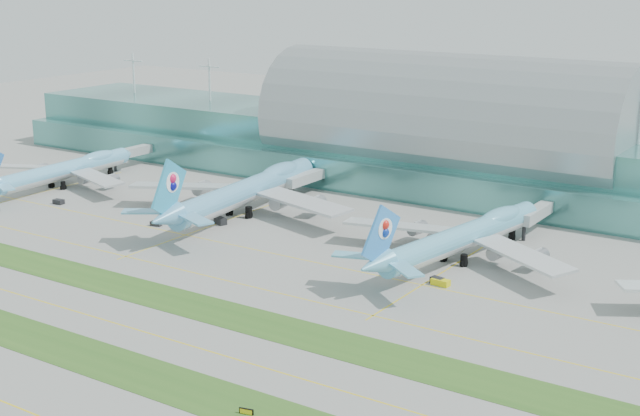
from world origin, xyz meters
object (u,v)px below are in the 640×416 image
Objects in this scene: terminal at (446,143)px; airliner_c at (464,235)px; airliner_a at (65,169)px; taxiway_sign_east at (246,412)px; airliner_b at (248,189)px.

terminal is 4.64× the size of airliner_c.
airliner_a is 27.11× the size of taxiway_sign_east.
airliner_c is at bearing 79.22° from taxiway_sign_east.
airliner_c is (140.63, 1.52, 0.54)m from airliner_a.
taxiway_sign_east is (41.70, -158.21, -13.71)m from terminal.
airliner_c is 29.59× the size of taxiway_sign_east.
airliner_c reaches higher than taxiway_sign_east.
airliner_c is (70.70, -5.25, -0.82)m from airliner_b.
terminal reaches higher than airliner_b.
terminal is 70.42m from airliner_b.
taxiway_sign_east is at bearing -78.19° from airliner_c.
airliner_a is at bearing 179.75° from airliner_b.
terminal is at bearing 55.95° from airliner_b.
taxiway_sign_east is at bearing -75.23° from terminal.
airliner_a is 140.64m from airliner_c.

